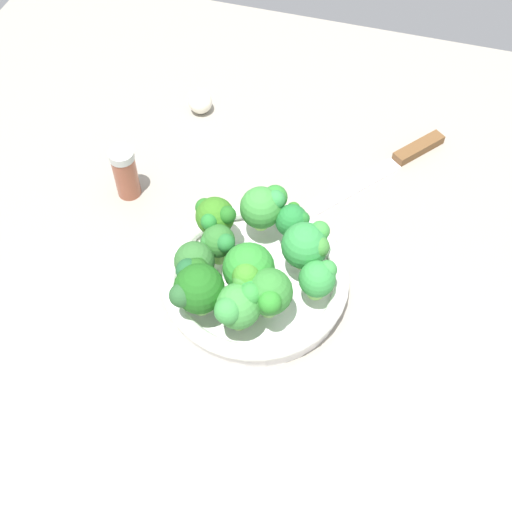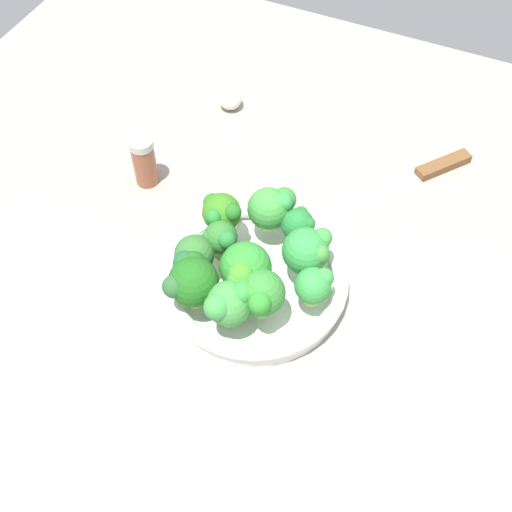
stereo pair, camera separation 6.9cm
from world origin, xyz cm
name	(u,v)px [view 2 (the right image)]	position (x,y,z in cm)	size (l,w,h in cm)	color
ground_plane	(234,285)	(0.00, 0.00, -1.25)	(130.00, 130.00, 2.50)	gray
bowl	(256,277)	(-3.24, -0.40, 2.03)	(25.63, 25.63, 3.99)	white
broccoli_floret_0	(245,269)	(-3.22, 3.06, 8.37)	(6.74, 7.61, 7.62)	#89CF69
broccoli_floret_1	(221,238)	(2.02, -0.70, 7.66)	(4.86, 4.52, 6.08)	#8BC55C
broccoli_floret_2	(194,256)	(4.04, 3.15, 7.30)	(5.34, 5.57, 6.04)	#97D572
broccoli_floret_3	(260,294)	(-6.55, 5.84, 8.62)	(6.31, 6.61, 7.55)	#86BD5F
broccoli_floret_4	(308,251)	(-9.33, -3.18, 8.10)	(6.45, 6.31, 7.17)	#8ABD63
broccoli_floret_5	(298,224)	(-6.31, -7.63, 7.09)	(4.74, 5.10, 5.42)	#8DC865
broccoli_floret_6	(272,207)	(-2.09, -8.20, 8.00)	(6.16, 6.56, 6.84)	#A1D561
broccoli_floret_7	(191,279)	(2.17, 7.27, 8.56)	(6.81, 7.32, 7.75)	#92CF6B
broccoli_floret_8	(229,303)	(-3.55, 8.28, 8.13)	(5.78, 6.46, 6.87)	#82B24F
broccoli_floret_9	(315,285)	(-11.97, 0.86, 7.32)	(4.79, 5.02, 5.70)	#86CD5A
broccoli_floret_10	(221,213)	(3.79, -4.43, 8.01)	(6.20, 5.88, 6.71)	#83C068
knife	(418,176)	(-18.17, -29.70, 0.55)	(18.44, 22.31, 1.50)	silver
garlic_bulb	(230,98)	(16.23, -32.63, 2.00)	(4.00, 4.00, 4.00)	white
pepper_shaker	(144,161)	(20.60, -11.58, 4.40)	(3.77, 3.77, 8.69)	brown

